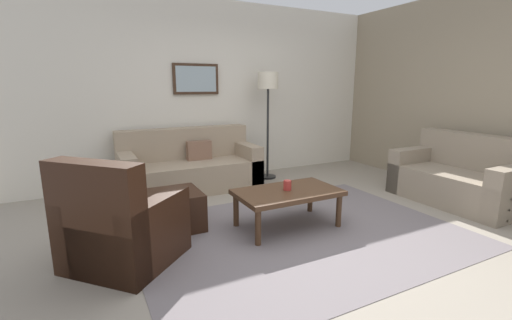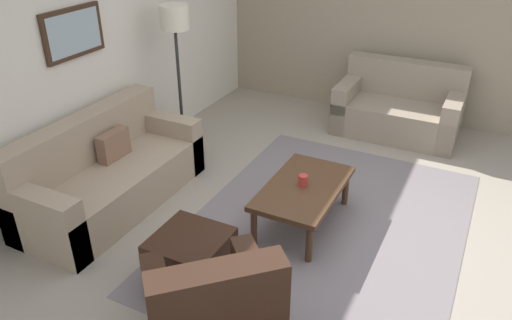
# 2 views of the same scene
# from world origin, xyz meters

# --- Properties ---
(ground_plane) EXTENTS (8.00, 8.00, 0.00)m
(ground_plane) POSITION_xyz_m (0.00, 0.00, 0.00)
(ground_plane) COLOR gray
(rear_partition) EXTENTS (6.00, 0.12, 2.80)m
(rear_partition) POSITION_xyz_m (0.00, 2.60, 1.40)
(rear_partition) COLOR silver
(rear_partition) RESTS_ON ground_plane
(stone_feature_panel) EXTENTS (0.12, 5.20, 2.80)m
(stone_feature_panel) POSITION_xyz_m (3.00, 0.00, 1.40)
(stone_feature_panel) COLOR gray
(stone_feature_panel) RESTS_ON ground_plane
(area_rug) EXTENTS (3.27, 2.41, 0.01)m
(area_rug) POSITION_xyz_m (0.00, 0.00, 0.00)
(area_rug) COLOR slate
(area_rug) RESTS_ON ground_plane
(couch_main) EXTENTS (1.97, 0.85, 0.88)m
(couch_main) POSITION_xyz_m (-0.56, 2.12, 0.30)
(couch_main) COLOR gray
(couch_main) RESTS_ON ground_plane
(couch_loveseat) EXTENTS (0.88, 1.51, 0.88)m
(couch_loveseat) POSITION_xyz_m (2.45, -0.10, 0.30)
(couch_loveseat) COLOR gray
(couch_loveseat) RESTS_ON ground_plane
(ottoman) EXTENTS (0.56, 0.56, 0.40)m
(ottoman) POSITION_xyz_m (-1.13, 0.74, 0.20)
(ottoman) COLOR black
(ottoman) RESTS_ON ground_plane
(coffee_table) EXTENTS (1.10, 0.64, 0.41)m
(coffee_table) POSITION_xyz_m (-0.03, 0.23, 0.36)
(coffee_table) COLOR #472D1C
(coffee_table) RESTS_ON ground_plane
(cup) EXTENTS (0.09, 0.09, 0.10)m
(cup) POSITION_xyz_m (-0.03, 0.24, 0.46)
(cup) COLOR #B2332D
(cup) RESTS_ON coffee_table
(lamp_standing) EXTENTS (0.32, 0.32, 1.71)m
(lamp_standing) POSITION_xyz_m (0.76, 2.10, 1.41)
(lamp_standing) COLOR black
(lamp_standing) RESTS_ON ground_plane
(framed_artwork) EXTENTS (0.71, 0.04, 0.46)m
(framed_artwork) POSITION_xyz_m (-0.28, 2.51, 1.60)
(framed_artwork) COLOR #382316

